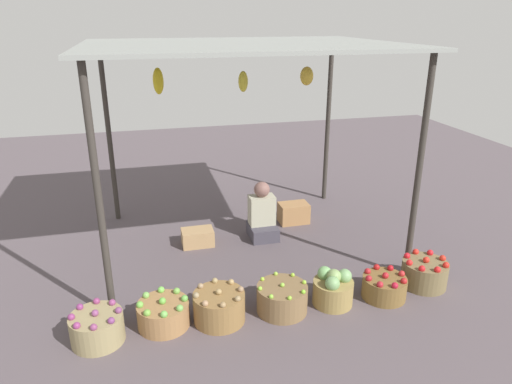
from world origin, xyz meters
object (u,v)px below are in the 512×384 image
(basket_potatoes, at_px, (219,307))
(basket_cabbages, at_px, (333,289))
(basket_limes, at_px, (282,298))
(wooden_crate_stacked_rear, at_px, (198,237))
(basket_purple_onions, at_px, (97,328))
(wooden_crate_near_vendor, at_px, (294,213))
(vendor_person, at_px, (262,216))
(basket_red_apples, at_px, (384,287))
(basket_red_tomatoes, at_px, (424,273))
(basket_green_apples, at_px, (163,314))

(basket_potatoes, bearing_deg, basket_cabbages, -0.51)
(basket_limes, bearing_deg, wooden_crate_stacked_rear, 110.75)
(basket_purple_onions, height_order, wooden_crate_near_vendor, basket_purple_onions)
(basket_cabbages, relative_size, wooden_crate_stacked_rear, 1.02)
(vendor_person, relative_size, wooden_crate_near_vendor, 1.86)
(vendor_person, relative_size, basket_red_apples, 1.67)
(vendor_person, height_order, basket_red_apples, vendor_person)
(vendor_person, relative_size, basket_purple_onions, 1.61)
(basket_purple_onions, distance_m, basket_cabbages, 2.34)
(basket_red_apples, relative_size, wooden_crate_near_vendor, 1.11)
(basket_purple_onions, height_order, basket_red_tomatoes, basket_red_tomatoes)
(basket_limes, distance_m, wooden_crate_near_vendor, 2.20)
(wooden_crate_near_vendor, bearing_deg, basket_potatoes, -125.53)
(wooden_crate_near_vendor, bearing_deg, vendor_person, -149.02)
(vendor_person, height_order, wooden_crate_near_vendor, vendor_person)
(basket_green_apples, distance_m, basket_potatoes, 0.54)
(vendor_person, bearing_deg, basket_red_apples, -63.19)
(vendor_person, xyz_separation_m, basket_green_apples, (-1.43, -1.65, -0.17))
(wooden_crate_near_vendor, height_order, wooden_crate_stacked_rear, wooden_crate_near_vendor)
(basket_red_tomatoes, bearing_deg, basket_purple_onions, -178.23)
(basket_purple_onions, height_order, basket_potatoes, basket_potatoes)
(basket_cabbages, distance_m, basket_red_apples, 0.58)
(basket_cabbages, height_order, wooden_crate_stacked_rear, basket_cabbages)
(basket_cabbages, bearing_deg, vendor_person, 99.95)
(basket_purple_onions, distance_m, basket_potatoes, 1.14)
(basket_cabbages, relative_size, basket_red_apples, 0.90)
(basket_green_apples, bearing_deg, basket_potatoes, -5.78)
(vendor_person, distance_m, basket_cabbages, 1.75)
(basket_cabbages, bearing_deg, basket_red_apples, -2.34)
(vendor_person, distance_m, basket_red_tomatoes, 2.17)
(basket_purple_onions, bearing_deg, basket_red_tomatoes, 1.77)
(basket_purple_onions, relative_size, basket_red_apples, 1.04)
(basket_red_apples, relative_size, wooden_crate_stacked_rear, 1.14)
(basket_limes, height_order, basket_red_apples, basket_limes)
(basket_green_apples, xyz_separation_m, wooden_crate_near_vendor, (2.00, 1.99, 0.01))
(vendor_person, xyz_separation_m, basket_potatoes, (-0.90, -1.71, -0.14))
(wooden_crate_near_vendor, bearing_deg, basket_red_tomatoes, -66.36)
(vendor_person, relative_size, basket_potatoes, 1.53)
(basket_potatoes, xyz_separation_m, basket_red_tomatoes, (2.32, 0.07, -0.00))
(basket_purple_onions, xyz_separation_m, basket_cabbages, (2.34, 0.02, 0.03))
(basket_purple_onions, bearing_deg, basket_potatoes, 1.71)
(basket_green_apples, relative_size, basket_potatoes, 0.99)
(basket_potatoes, xyz_separation_m, wooden_crate_stacked_rear, (0.01, 1.67, -0.05))
(basket_cabbages, distance_m, wooden_crate_near_vendor, 2.07)
(vendor_person, height_order, basket_purple_onions, vendor_person)
(basket_cabbages, xyz_separation_m, basket_red_apples, (0.58, -0.02, -0.05))
(basket_green_apples, distance_m, basket_cabbages, 1.74)
(basket_potatoes, distance_m, basket_red_apples, 1.78)
(basket_purple_onions, xyz_separation_m, basket_red_tomatoes, (3.47, 0.11, 0.01))
(basket_cabbages, relative_size, wooden_crate_near_vendor, 0.99)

